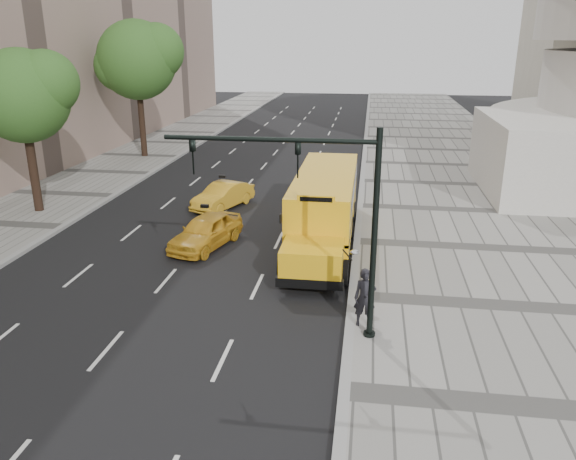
# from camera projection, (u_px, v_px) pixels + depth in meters

# --- Properties ---
(ground) EXTENTS (140.00, 140.00, 0.00)m
(ground) POSITION_uv_depth(u_px,v_px,m) (225.00, 237.00, 25.62)
(ground) COLOR black
(ground) RESTS_ON ground
(sidewalk_museum) EXTENTS (12.00, 140.00, 0.15)m
(sidewalk_museum) POSITION_uv_depth(u_px,v_px,m) (498.00, 250.00, 23.96)
(sidewalk_museum) COLOR gray
(sidewalk_museum) RESTS_ON ground
(sidewalk_far) EXTENTS (6.00, 140.00, 0.15)m
(sidewalk_far) POSITION_uv_depth(u_px,v_px,m) (3.00, 225.00, 27.09)
(sidewalk_far) COLOR gray
(sidewalk_far) RESTS_ON ground
(curb_museum) EXTENTS (0.30, 140.00, 0.15)m
(curb_museum) POSITION_uv_depth(u_px,v_px,m) (357.00, 243.00, 24.77)
(curb_museum) COLOR gray
(curb_museum) RESTS_ON ground
(curb_far) EXTENTS (0.30, 140.00, 0.15)m
(curb_far) POSITION_uv_depth(u_px,v_px,m) (61.00, 228.00, 26.68)
(curb_far) COLOR gray
(curb_far) RESTS_ON ground
(tree_b) EXTENTS (5.13, 4.56, 8.24)m
(tree_b) POSITION_uv_depth(u_px,v_px,m) (24.00, 95.00, 27.24)
(tree_b) COLOR black
(tree_b) RESTS_ON ground
(tree_c) EXTENTS (6.34, 5.63, 9.93)m
(tree_c) POSITION_uv_depth(u_px,v_px,m) (138.00, 59.00, 40.26)
(tree_c) COLOR black
(tree_c) RESTS_ON ground
(school_bus) EXTENTS (2.96, 11.56, 3.19)m
(school_bus) POSITION_uv_depth(u_px,v_px,m) (325.00, 202.00, 24.82)
(school_bus) COLOR yellow
(school_bus) RESTS_ON ground
(taxi_near) EXTENTS (2.77, 4.51, 1.43)m
(taxi_near) POSITION_uv_depth(u_px,v_px,m) (206.00, 231.00, 24.26)
(taxi_near) COLOR gold
(taxi_near) RESTS_ON ground
(taxi_far) EXTENTS (2.81, 4.28, 1.33)m
(taxi_far) POSITION_uv_depth(u_px,v_px,m) (223.00, 196.00, 29.87)
(taxi_far) COLOR gold
(taxi_far) RESTS_ON ground
(pedestrian) EXTENTS (0.71, 0.50, 1.86)m
(pedestrian) POSITION_uv_depth(u_px,v_px,m) (365.00, 298.00, 17.25)
(pedestrian) COLOR black
(pedestrian) RESTS_ON sidewalk_museum
(traffic_signal) EXTENTS (6.18, 0.36, 6.40)m
(traffic_signal) POSITION_uv_depth(u_px,v_px,m) (325.00, 208.00, 15.84)
(traffic_signal) COLOR black
(traffic_signal) RESTS_ON ground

